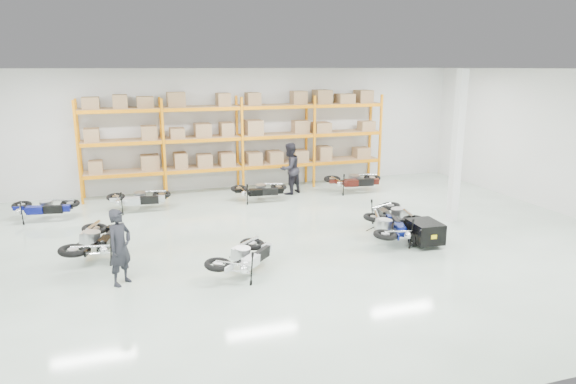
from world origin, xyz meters
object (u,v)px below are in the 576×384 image
object	(u,v)px
moto_silver_left	(244,251)
moto_blue_centre	(388,222)
moto_back_a	(43,203)
moto_back_d	(354,177)
person_back	(290,169)
moto_black_far_left	(94,235)
moto_back_c	(260,187)
person_left	(120,247)
moto_touring_right	(394,210)
trailer	(425,232)
moto_back_b	(138,195)

from	to	relation	value
moto_silver_left	moto_blue_centre	bearing A→B (deg)	-123.08
moto_blue_centre	moto_back_a	world-z (taller)	moto_blue_centre
moto_blue_centre	moto_back_d	size ratio (longest dim) A/B	0.98
moto_blue_centre	person_back	xyz separation A→B (m)	(-0.82, 5.90, 0.39)
moto_black_far_left	moto_back_a	bearing A→B (deg)	-52.77
moto_back_a	moto_back_c	xyz separation A→B (m)	(6.83, 0.17, -0.01)
person_back	moto_black_far_left	bearing A→B (deg)	3.86
moto_back_c	person_left	world-z (taller)	person_left
moto_blue_centre	moto_touring_right	bearing A→B (deg)	-109.79
moto_back_c	moto_back_d	xyz separation A→B (m)	(3.67, 0.20, 0.05)
person_left	person_back	distance (m)	8.84
moto_silver_left	moto_touring_right	xyz separation A→B (m)	(4.91, 2.00, -0.00)
moto_silver_left	moto_touring_right	bearing A→B (deg)	-113.59
moto_silver_left	person_back	size ratio (longest dim) A/B	0.93
trailer	moto_back_d	xyz separation A→B (m)	(0.74, 5.93, 0.19)
moto_silver_left	moto_back_a	xyz separation A→B (m)	(-4.85, 5.97, -0.01)
trailer	person_back	xyz separation A→B (m)	(-1.62, 6.43, 0.57)
moto_black_far_left	moto_back_d	world-z (taller)	moto_black_far_left
moto_black_far_left	person_back	distance (m)	8.08
moto_back_d	person_back	distance (m)	2.44
moto_black_far_left	moto_touring_right	distance (m)	8.15
moto_back_d	moto_back_c	bearing A→B (deg)	103.01
moto_silver_left	person_back	distance (m)	7.59
moto_back_d	moto_touring_right	bearing A→B (deg)	-179.72
moto_touring_right	trailer	xyz separation A→B (m)	(0.00, -1.60, -0.16)
moto_back_c	person_back	bearing A→B (deg)	-53.96
moto_touring_right	moto_back_c	world-z (taller)	moto_touring_right
person_left	person_back	world-z (taller)	person_back
person_left	moto_blue_centre	bearing A→B (deg)	-42.05
moto_black_far_left	moto_back_d	bearing A→B (deg)	-139.75
moto_back_a	person_left	size ratio (longest dim) A/B	1.02
moto_silver_left	moto_black_far_left	world-z (taller)	moto_black_far_left
moto_back_b	person_back	distance (m)	5.41
person_back	moto_back_b	bearing A→B (deg)	-25.19
moto_black_far_left	person_back	bearing A→B (deg)	-129.31
moto_back_c	moto_silver_left	bearing A→B (deg)	170.53
moto_back_b	moto_touring_right	bearing A→B (deg)	-116.04
moto_silver_left	moto_back_a	distance (m)	7.69
moto_blue_centre	moto_back_a	xyz separation A→B (m)	(-8.96, 5.04, -0.04)
moto_touring_right	moto_back_c	distance (m)	5.07
moto_black_far_left	trailer	world-z (taller)	moto_black_far_left
moto_back_a	moto_back_d	distance (m)	10.51
person_left	person_back	xyz separation A→B (m)	(5.92, 6.56, 0.11)
trailer	moto_back_a	distance (m)	11.24
moto_silver_left	moto_back_d	world-z (taller)	moto_back_d
moto_back_d	moto_silver_left	bearing A→B (deg)	148.21
trailer	moto_silver_left	bearing A→B (deg)	-172.40
moto_back_c	moto_back_a	bearing A→B (deg)	99.82
moto_back_a	moto_back_b	bearing A→B (deg)	-75.36
moto_blue_centre	moto_silver_left	size ratio (longest dim) A/B	1.04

